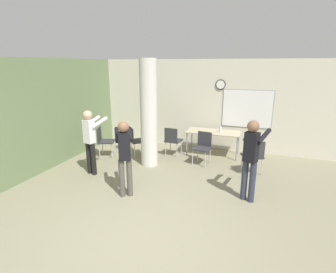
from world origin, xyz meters
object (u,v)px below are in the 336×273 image
object	(u,v)px
person_watching_back	(90,137)
chair_by_left_wall	(104,139)
chair_table_left	(173,139)
person_playing_front	(124,153)
chair_near_pillar	(136,139)
person_playing_side	(251,155)
folding_table	(213,133)
chair_mid_room	(254,155)
bottle_on_table	(220,129)
chair_table_front	(203,146)

from	to	relation	value
person_watching_back	chair_by_left_wall	bearing A→B (deg)	109.27
chair_by_left_wall	chair_table_left	xyz separation A→B (m)	(1.90, 0.70, 0.00)
person_playing_front	chair_table_left	bearing A→B (deg)	86.87
chair_near_pillar	chair_by_left_wall	world-z (taller)	same
chair_by_left_wall	person_playing_side	distance (m)	4.39
folding_table	chair_mid_room	distance (m)	1.63
person_playing_side	chair_near_pillar	bearing A→B (deg)	153.51
chair_mid_room	person_playing_side	world-z (taller)	person_playing_side
chair_near_pillar	person_playing_front	bearing A→B (deg)	-68.87
chair_by_left_wall	bottle_on_table	bearing A→B (deg)	20.08
chair_mid_room	person_watching_back	world-z (taller)	person_watching_back
person_playing_side	folding_table	bearing A→B (deg)	115.02
chair_near_pillar	chair_by_left_wall	xyz separation A→B (m)	(-0.87, -0.34, 0.00)
chair_by_left_wall	person_watching_back	distance (m)	1.36
folding_table	chair_near_pillar	xyz separation A→B (m)	(-2.14, -0.83, -0.17)
chair_mid_room	person_watching_back	size ratio (longest dim) A/B	0.54
bottle_on_table	folding_table	bearing A→B (deg)	-178.94
chair_table_front	person_watching_back	world-z (taller)	person_watching_back
chair_mid_room	person_playing_side	bearing A→B (deg)	-91.64
person_watching_back	person_playing_front	world-z (taller)	person_watching_back
bottle_on_table	person_playing_side	bearing A→B (deg)	-68.88
chair_mid_room	folding_table	bearing A→B (deg)	137.41
chair_table_front	person_playing_front	bearing A→B (deg)	-115.68
person_playing_front	person_playing_side	xyz separation A→B (m)	(2.41, 0.64, 0.04)
chair_by_left_wall	person_playing_front	world-z (taller)	person_playing_front
chair_table_front	person_playing_side	world-z (taller)	person_playing_side
folding_table	chair_mid_room	bearing A→B (deg)	-42.59
chair_by_left_wall	chair_mid_room	distance (m)	4.20
chair_by_left_wall	person_playing_front	xyz separation A→B (m)	(1.75, -1.94, 0.42)
folding_table	bottle_on_table	bearing A→B (deg)	1.06
chair_mid_room	person_playing_side	distance (m)	1.45
folding_table	chair_near_pillar	distance (m)	2.30
chair_table_left	person_watching_back	size ratio (longest dim) A/B	0.54
folding_table	person_playing_front	bearing A→B (deg)	-112.00
person_watching_back	chair_mid_room	bearing A→B (deg)	18.83
folding_table	chair_by_left_wall	xyz separation A→B (m)	(-3.01, -1.17, -0.17)
bottle_on_table	chair_near_pillar	distance (m)	2.50
person_watching_back	person_playing_side	world-z (taller)	person_playing_side
person_playing_front	person_playing_side	bearing A→B (deg)	14.95
chair_near_pillar	chair_mid_room	world-z (taller)	same
folding_table	bottle_on_table	distance (m)	0.24
person_playing_side	chair_table_front	bearing A→B (deg)	127.77
person_playing_front	chair_mid_room	bearing A→B (deg)	39.48
folding_table	person_playing_side	bearing A→B (deg)	-64.98
folding_table	chair_table_left	size ratio (longest dim) A/B	1.80
chair_table_left	person_playing_side	distance (m)	3.05
folding_table	person_watching_back	size ratio (longest dim) A/B	0.98
chair_table_left	person_playing_front	size ratio (longest dim) A/B	0.55
chair_near_pillar	person_playing_front	xyz separation A→B (m)	(0.88, -2.29, 0.42)
folding_table	person_playing_side	size ratio (longest dim) A/B	0.95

